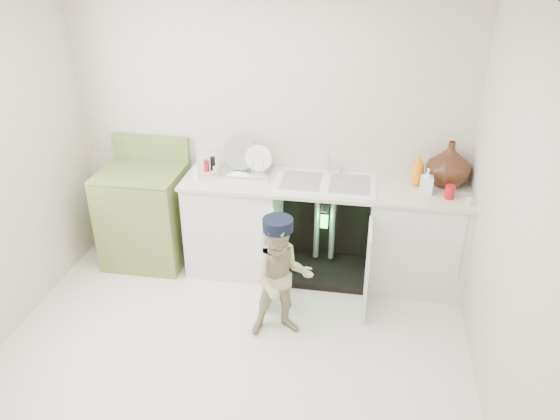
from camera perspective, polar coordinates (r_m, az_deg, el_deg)
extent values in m
plane|color=beige|center=(4.21, -5.08, -14.78)|extent=(3.50, 3.50, 0.00)
cube|color=beige|center=(4.84, -1.28, 8.53)|extent=(3.50, 2.50, 0.02)
cube|color=beige|center=(2.34, -15.84, -16.07)|extent=(3.50, 2.50, 0.02)
cube|color=beige|center=(3.49, 23.00, -1.67)|extent=(2.50, 3.00, 0.02)
cube|color=silver|center=(4.96, -4.68, -1.46)|extent=(0.80, 0.60, 0.86)
cube|color=silver|center=(4.85, 14.01, -2.97)|extent=(0.80, 0.60, 0.86)
cube|color=black|center=(5.08, 4.86, -0.74)|extent=(0.80, 0.06, 0.86)
cube|color=black|center=(5.05, 4.39, -6.18)|extent=(0.80, 0.60, 0.06)
cylinder|color=gray|center=(4.92, 3.87, -1.40)|extent=(0.05, 0.05, 0.70)
cylinder|color=gray|center=(4.91, 5.49, -1.53)|extent=(0.05, 0.05, 0.70)
cylinder|color=gray|center=(4.79, 4.70, 0.03)|extent=(0.07, 0.18, 0.07)
cube|color=silver|center=(4.48, -1.22, -5.28)|extent=(0.03, 0.40, 0.76)
cube|color=silver|center=(4.42, 9.09, -6.16)|extent=(0.02, 0.40, 0.76)
cube|color=white|center=(4.63, 4.76, 2.66)|extent=(2.44, 0.64, 0.03)
cube|color=white|center=(4.86, 5.13, 5.03)|extent=(2.44, 0.02, 0.15)
cube|color=white|center=(4.63, 4.77, 2.77)|extent=(0.85, 0.55, 0.02)
cube|color=gray|center=(4.64, 2.25, 3.07)|extent=(0.34, 0.40, 0.01)
cube|color=gray|center=(4.61, 7.31, 2.69)|extent=(0.34, 0.40, 0.01)
cylinder|color=silver|center=(4.79, 5.06, 4.89)|extent=(0.03, 0.03, 0.17)
cylinder|color=silver|center=(4.71, 5.03, 5.45)|extent=(0.02, 0.14, 0.02)
cylinder|color=silver|center=(4.80, 6.35, 4.24)|extent=(0.04, 0.04, 0.06)
cylinder|color=silver|center=(4.57, 18.48, -3.91)|extent=(0.01, 0.01, 0.70)
cube|color=silver|center=(4.47, 19.06, 0.85)|extent=(0.04, 0.02, 0.06)
cube|color=silver|center=(4.84, -3.72, 4.13)|extent=(0.48, 0.32, 0.02)
cylinder|color=silver|center=(4.83, -4.19, 5.19)|extent=(0.30, 0.11, 0.29)
cylinder|color=white|center=(4.78, -2.25, 4.86)|extent=(0.23, 0.06, 0.23)
cylinder|color=silver|center=(4.76, -6.28, 4.69)|extent=(0.01, 0.01, 0.14)
cylinder|color=silver|center=(4.74, -5.16, 4.62)|extent=(0.01, 0.01, 0.14)
cylinder|color=silver|center=(4.71, -4.03, 4.55)|extent=(0.01, 0.01, 0.14)
cylinder|color=silver|center=(4.69, -2.88, 4.48)|extent=(0.01, 0.01, 0.14)
cylinder|color=silver|center=(4.68, -1.73, 4.41)|extent=(0.01, 0.01, 0.14)
imported|color=#4E2B16|center=(4.72, 17.25, 4.65)|extent=(0.36, 0.36, 0.38)
imported|color=orange|center=(4.67, 14.24, 4.11)|extent=(0.10, 0.11, 0.27)
imported|color=white|center=(4.54, 15.10, 2.92)|extent=(0.10, 0.10, 0.21)
cylinder|color=#B30F15|center=(4.53, 17.33, 1.82)|extent=(0.08, 0.08, 0.11)
cylinder|color=#A40E24|center=(4.87, -7.69, 4.61)|extent=(0.05, 0.05, 0.10)
cylinder|color=#C2B48E|center=(4.77, -6.65, 4.06)|extent=(0.06, 0.06, 0.08)
cylinder|color=black|center=(4.89, -7.04, 4.87)|extent=(0.04, 0.04, 0.12)
cube|color=white|center=(4.73, -8.79, 3.74)|extent=(0.05, 0.05, 0.09)
cube|color=olive|center=(5.19, -13.83, -0.70)|extent=(0.73, 0.65, 0.88)
cube|color=olive|center=(5.00, -14.41, 3.89)|extent=(0.73, 0.65, 0.02)
cube|color=olive|center=(5.20, -13.35, 6.35)|extent=(0.73, 0.06, 0.23)
cylinder|color=black|center=(4.95, -17.04, 3.20)|extent=(0.16, 0.16, 0.02)
cylinder|color=silver|center=(4.94, -17.06, 3.32)|extent=(0.19, 0.19, 0.01)
cylinder|color=black|center=(5.21, -15.57, 4.64)|extent=(0.16, 0.16, 0.02)
cylinder|color=silver|center=(5.20, -15.58, 4.76)|extent=(0.19, 0.19, 0.01)
cylinder|color=black|center=(4.80, -13.14, 2.96)|extent=(0.16, 0.16, 0.02)
cylinder|color=silver|center=(4.79, -13.15, 3.09)|extent=(0.19, 0.19, 0.01)
cylinder|color=black|center=(5.07, -11.82, 4.45)|extent=(0.16, 0.16, 0.02)
cylinder|color=silver|center=(5.06, -11.83, 4.57)|extent=(0.19, 0.19, 0.01)
imported|color=tan|center=(4.09, 0.18, -7.27)|extent=(0.56, 0.49, 0.98)
cylinder|color=black|center=(3.85, 0.19, -1.65)|extent=(0.27, 0.27, 0.09)
cube|color=black|center=(3.95, 0.00, -1.39)|extent=(0.19, 0.14, 0.01)
cube|color=black|center=(4.40, 4.65, -1.16)|extent=(0.07, 0.01, 0.14)
cube|color=#26F23F|center=(4.39, 4.64, -1.21)|extent=(0.06, 0.00, 0.12)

